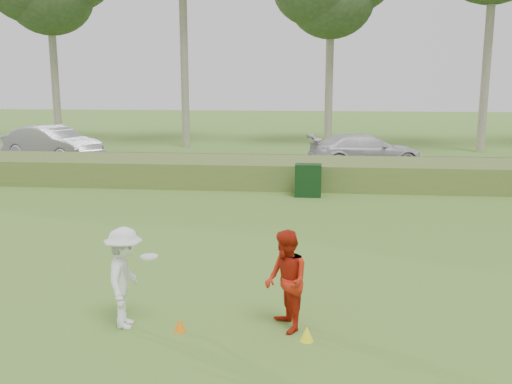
# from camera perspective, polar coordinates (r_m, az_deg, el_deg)

# --- Properties ---
(ground) EXTENTS (120.00, 120.00, 0.00)m
(ground) POSITION_cam_1_polar(r_m,az_deg,el_deg) (9.58, -2.58, -12.40)
(ground) COLOR #477627
(ground) RESTS_ON ground
(reed_strip) EXTENTS (80.00, 3.00, 0.90)m
(reed_strip) POSITION_cam_1_polar(r_m,az_deg,el_deg) (20.98, 2.30, 1.99)
(reed_strip) COLOR #50692A
(reed_strip) RESTS_ON ground
(park_road) EXTENTS (80.00, 6.00, 0.06)m
(park_road) POSITION_cam_1_polar(r_m,az_deg,el_deg) (25.98, 3.03, 2.86)
(park_road) COLOR #2D2D2D
(park_road) RESTS_ON ground
(player_white) EXTENTS (0.89, 1.09, 1.60)m
(player_white) POSITION_cam_1_polar(r_m,az_deg,el_deg) (9.19, -12.98, -8.36)
(player_white) COLOR white
(player_white) RESTS_ON ground
(player_red) EXTENTS (0.85, 0.94, 1.59)m
(player_red) POSITION_cam_1_polar(r_m,az_deg,el_deg) (8.85, 3.03, -8.90)
(player_red) COLOR red
(player_red) RESTS_ON ground
(cone_orange) EXTENTS (0.19, 0.19, 0.21)m
(cone_orange) POSITION_cam_1_polar(r_m,az_deg,el_deg) (9.12, -7.61, -13.03)
(cone_orange) COLOR orange
(cone_orange) RESTS_ON ground
(cone_yellow) EXTENTS (0.21, 0.21, 0.23)m
(cone_yellow) POSITION_cam_1_polar(r_m,az_deg,el_deg) (8.77, 5.11, -13.94)
(cone_yellow) COLOR #FFF81A
(cone_yellow) RESTS_ON ground
(utility_cabinet) EXTENTS (0.86, 0.54, 1.08)m
(utility_cabinet) POSITION_cam_1_polar(r_m,az_deg,el_deg) (18.87, 5.23, 1.17)
(utility_cabinet) COLOR black
(utility_cabinet) RESTS_ON ground
(car_mid) EXTENTS (5.25, 3.52, 1.64)m
(car_mid) POSITION_cam_1_polar(r_m,az_deg,el_deg) (28.06, -19.71, 4.59)
(car_mid) COLOR silver
(car_mid) RESTS_ON park_road
(car_right) EXTENTS (5.24, 2.98, 1.43)m
(car_right) POSITION_cam_1_polar(r_m,az_deg,el_deg) (25.11, 10.90, 4.09)
(car_right) COLOR silver
(car_right) RESTS_ON park_road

